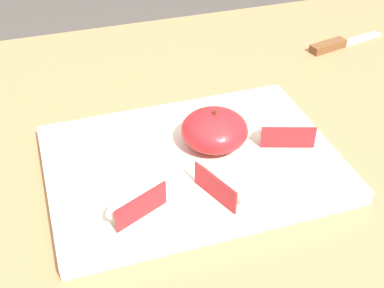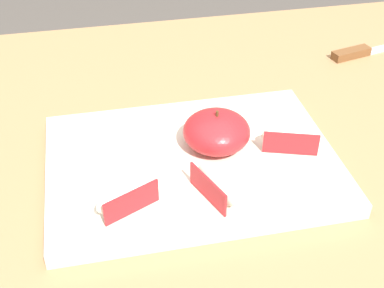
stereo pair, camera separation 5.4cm
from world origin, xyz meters
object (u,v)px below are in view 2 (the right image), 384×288
Objects in this scene: cutting_board at (192,163)px; apple_wedge_near_knife at (290,138)px; paring_knife at (357,52)px; apple_wedge_left at (216,185)px; apple_half_skin_up at (217,131)px; apple_wedge_back at (126,196)px.

apple_wedge_near_knife is (0.12, -0.01, 0.03)m from cutting_board.
apple_wedge_near_knife is 0.47× the size of paring_knife.
cutting_board is 4.72× the size of apple_wedge_near_knife.
apple_wedge_left is at bearing -149.36° from apple_wedge_near_knife.
cutting_board is 0.05m from apple_half_skin_up.
apple_wedge_back and apple_wedge_left have the same top height.
apple_wedge_back and apple_wedge_near_knife have the same top height.
cutting_board is 2.21× the size of paring_knife.
apple_wedge_back is 0.22m from apple_wedge_near_knife.
cutting_board is 0.12m from apple_wedge_back.
apple_half_skin_up is 1.13× the size of apple_wedge_back.
apple_wedge_left is (0.10, -0.00, 0.00)m from apple_wedge_back.
paring_knife is (0.43, 0.31, -0.03)m from apple_wedge_back.
apple_half_skin_up reaches higher than apple_wedge_back.
apple_wedge_back is at bearing -140.97° from cutting_board.
apple_half_skin_up is at bearing -143.72° from paring_knife.
apple_half_skin_up reaches higher than apple_wedge_near_knife.
apple_wedge_back is 0.10m from apple_wedge_left.
apple_half_skin_up reaches higher than cutting_board.
apple_wedge_near_knife is at bearing -14.24° from apple_half_skin_up.
apple_wedge_left is 0.47× the size of paring_knife.
cutting_board reaches higher than paring_knife.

